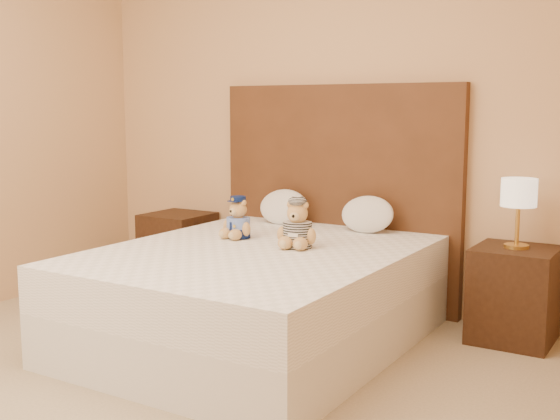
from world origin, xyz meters
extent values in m
cube|color=tan|center=(0.00, 0.00, 0.00)|extent=(4.00, 4.50, 0.00)
cube|color=tan|center=(0.00, 2.25, 1.35)|extent=(4.00, 0.04, 2.70)
cube|color=white|center=(0.00, 1.20, 0.15)|extent=(1.60, 2.00, 0.30)
cube|color=white|center=(0.00, 1.20, 0.43)|extent=(1.60, 2.00, 0.25)
cube|color=#522E18|center=(0.00, 2.21, 0.75)|extent=(1.75, 0.08, 1.50)
cube|color=#361F11|center=(-1.25, 2.00, 0.28)|extent=(0.45, 0.45, 0.55)
cube|color=#361F11|center=(1.25, 2.00, 0.28)|extent=(0.45, 0.45, 0.55)
cylinder|color=gold|center=(1.25, 2.00, 0.56)|extent=(0.14, 0.14, 0.02)
cylinder|color=gold|center=(1.25, 2.00, 0.69)|extent=(0.02, 0.02, 0.26)
cylinder|color=beige|center=(1.25, 2.00, 0.87)|extent=(0.20, 0.20, 0.16)
ellipsoid|color=white|center=(-0.33, 2.03, 0.68)|extent=(0.36, 0.24, 0.26)
ellipsoid|color=white|center=(0.30, 2.03, 0.68)|extent=(0.36, 0.23, 0.25)
camera|label=1|loc=(2.16, -2.06, 1.35)|focal=45.00mm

